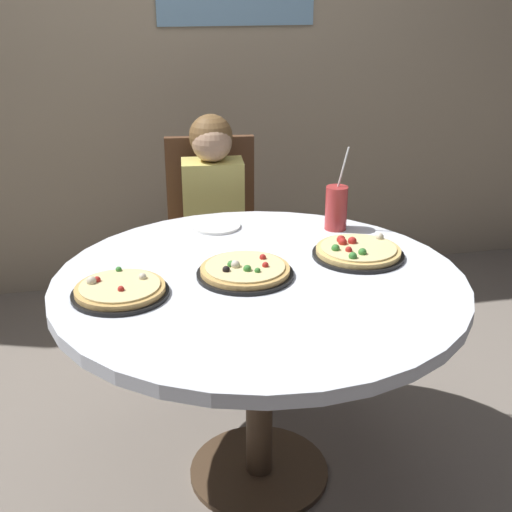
% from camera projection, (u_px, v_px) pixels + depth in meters
% --- Properties ---
extents(ground_plane, '(8.00, 8.00, 0.00)m').
position_uv_depth(ground_plane, '(259.00, 473.00, 2.34)').
color(ground_plane, slate).
extents(wall_with_window, '(5.20, 0.14, 2.90)m').
position_uv_depth(wall_with_window, '(183.00, 11.00, 3.39)').
color(wall_with_window, tan).
rests_on(wall_with_window, ground_plane).
extents(dining_table, '(1.27, 1.27, 0.75)m').
position_uv_depth(dining_table, '(259.00, 304.00, 2.09)').
color(dining_table, silver).
rests_on(dining_table, ground_plane).
extents(chair_wooden, '(0.44, 0.44, 0.95)m').
position_uv_depth(chair_wooden, '(212.00, 232.00, 3.06)').
color(chair_wooden, brown).
rests_on(chair_wooden, ground_plane).
extents(diner_child, '(0.29, 0.42, 1.08)m').
position_uv_depth(diner_child, '(215.00, 256.00, 2.91)').
color(diner_child, '#3F4766').
rests_on(diner_child, ground_plane).
extents(pizza_veggie, '(0.28, 0.28, 0.05)m').
position_uv_depth(pizza_veggie, '(120.00, 290.00, 1.93)').
color(pizza_veggie, black).
rests_on(pizza_veggie, dining_table).
extents(pizza_cheese, '(0.30, 0.30, 0.05)m').
position_uv_depth(pizza_cheese, '(245.00, 271.00, 2.06)').
color(pizza_cheese, black).
rests_on(pizza_cheese, dining_table).
extents(pizza_pepperoni, '(0.30, 0.30, 0.05)m').
position_uv_depth(pizza_pepperoni, '(358.00, 252.00, 2.20)').
color(pizza_pepperoni, black).
rests_on(pizza_pepperoni, dining_table).
extents(soda_cup, '(0.08, 0.08, 0.31)m').
position_uv_depth(soda_cup, '(336.00, 208.00, 2.42)').
color(soda_cup, '#B73333').
rests_on(soda_cup, dining_table).
extents(plate_small, '(0.18, 0.18, 0.01)m').
position_uv_depth(plate_small, '(216.00, 226.00, 2.47)').
color(plate_small, white).
rests_on(plate_small, dining_table).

